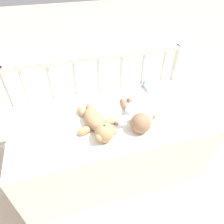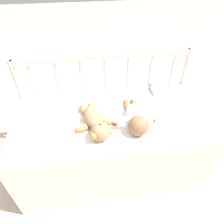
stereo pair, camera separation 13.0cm
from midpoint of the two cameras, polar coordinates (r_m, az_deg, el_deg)
The scene contains 7 objects.
ground_plane at distance 1.74m, azimuth -2.29°, elevation -14.70°, with size 12.00×12.00×0.00m, color #C6B293.
crib_mattress at distance 1.54m, azimuth -2.55°, elevation -9.09°, with size 1.32×0.64×0.53m.
crib_rail at distance 1.58m, azimuth -6.02°, elevation 8.06°, with size 1.32×0.04×0.83m.
blanket at distance 1.32m, azimuth -2.09°, elevation -2.50°, with size 0.75×0.48×0.01m.
teddy_bear at distance 1.25m, azimuth -7.28°, elevation -3.26°, with size 0.28×0.39×0.12m.
baby at distance 1.28m, azimuth 4.06°, elevation -1.29°, with size 0.31×0.38×0.13m.
baby_bottle at distance 1.62m, azimuth 7.92°, elevation 7.22°, with size 0.05×0.15×0.05m.
Camera 1 is at (-0.28, -0.96, 1.43)m, focal length 32.00 mm.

